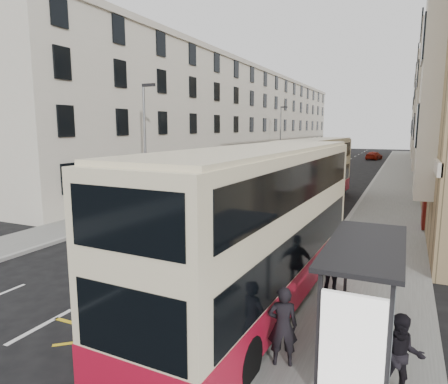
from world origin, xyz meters
The scene contains 20 objects.
ground centered at (0.00, 0.00, 0.00)m, with size 200.00×200.00×0.00m, color black.
pavement_right centered at (8.00, 30.00, 0.07)m, with size 4.00×120.00×0.15m, color slate.
pavement_left centered at (-7.50, 30.00, 0.07)m, with size 3.00×120.00×0.15m, color slate.
kerb_right centered at (6.00, 30.00, 0.07)m, with size 0.25×120.00×0.15m, color #999A94.
kerb_left centered at (-6.00, 30.00, 0.07)m, with size 0.25×120.00×0.15m, color #999A94.
road_markings centered at (0.00, 45.00, 0.01)m, with size 10.00×110.00×0.01m, color silver, non-canonical shape.
terrace_left centered at (-13.43, 45.50, 6.52)m, with size 9.18×79.00×13.25m.
bus_shelter centered at (8.34, -0.39, 2.14)m, with size 1.65×4.25×2.70m.
guard_railing centered at (6.25, 5.75, 0.86)m, with size 0.06×6.56×1.01m.
street_lamp_near centered at (-6.35, 12.00, 4.64)m, with size 0.93×0.18×8.00m.
street_lamp_far centered at (-6.35, 42.00, 4.64)m, with size 0.93×0.18×8.00m.
double_decker_front centered at (5.00, 1.95, 2.48)m, with size 3.27×12.30×4.87m.
double_decker_rear centered at (2.99, 19.39, 2.36)m, with size 3.42×11.76×4.63m.
pedestrian_near centered at (6.64, -1.18, 1.07)m, with size 0.67×0.44×1.84m, color black.
pedestrian_mid centered at (9.08, -1.29, 1.01)m, with size 0.84×0.65×1.72m, color black.
pedestrian_far centered at (7.03, 2.94, 1.09)m, with size 1.10×0.46×1.88m, color black.
white_van centered at (-5.20, 43.33, 0.77)m, with size 2.56×5.56×1.54m, color silver.
car_silver centered at (-5.20, 50.79, 0.74)m, with size 1.75×4.35×1.48m, color #B4B7BB.
car_dark centered at (-4.80, 65.36, 0.70)m, with size 1.48×4.25×1.40m, color black.
car_red centered at (3.81, 63.39, 0.68)m, with size 1.90×4.67×1.35m, color #96170A.
Camera 1 is at (8.90, -9.26, 5.44)m, focal length 32.00 mm.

